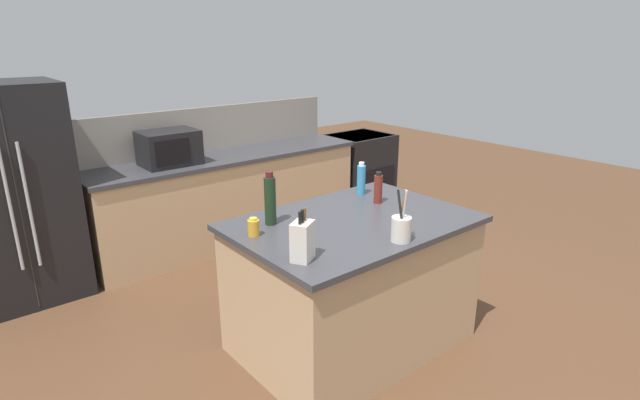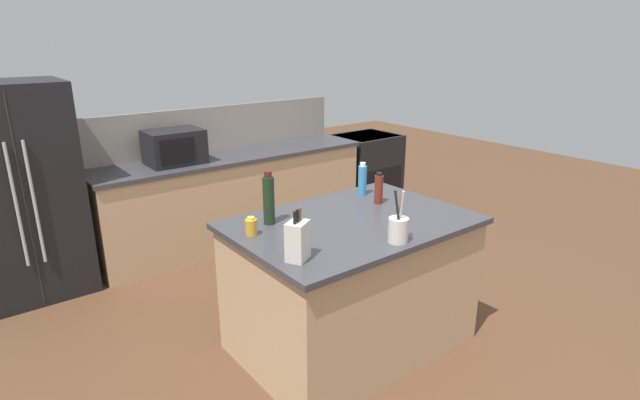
% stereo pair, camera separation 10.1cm
% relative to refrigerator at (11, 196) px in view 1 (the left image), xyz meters
% --- Properties ---
extents(ground_plane, '(14.00, 14.00, 0.00)m').
position_rel_refrigerator_xyz_m(ground_plane, '(1.64, -2.25, -0.89)').
color(ground_plane, brown).
extents(back_counter_run, '(2.91, 0.66, 0.94)m').
position_rel_refrigerator_xyz_m(back_counter_run, '(1.94, -0.05, -0.42)').
color(back_counter_run, tan).
rests_on(back_counter_run, ground_plane).
extents(wall_backsplash, '(2.87, 0.03, 0.46)m').
position_rel_refrigerator_xyz_m(wall_backsplash, '(1.94, 0.27, 0.28)').
color(wall_backsplash, gray).
rests_on(wall_backsplash, back_counter_run).
extents(kitchen_island, '(1.58, 1.09, 0.94)m').
position_rel_refrigerator_xyz_m(kitchen_island, '(1.64, -2.25, -0.42)').
color(kitchen_island, tan).
rests_on(kitchen_island, ground_plane).
extents(refrigerator, '(0.90, 0.75, 1.78)m').
position_rel_refrigerator_xyz_m(refrigerator, '(0.00, 0.00, 0.00)').
color(refrigerator, black).
rests_on(refrigerator, ground_plane).
extents(range_oven, '(0.76, 0.65, 0.92)m').
position_rel_refrigerator_xyz_m(range_oven, '(3.82, -0.05, -0.42)').
color(range_oven, black).
rests_on(range_oven, ground_plane).
extents(microwave, '(0.52, 0.39, 0.32)m').
position_rel_refrigerator_xyz_m(microwave, '(1.33, -0.05, 0.21)').
color(microwave, black).
rests_on(microwave, back_counter_run).
extents(knife_block, '(0.16, 0.15, 0.29)m').
position_rel_refrigerator_xyz_m(knife_block, '(1.00, -2.53, 0.17)').
color(knife_block, beige).
rests_on(knife_block, kitchen_island).
extents(utensil_crock, '(0.12, 0.12, 0.32)m').
position_rel_refrigerator_xyz_m(utensil_crock, '(1.62, -2.69, 0.13)').
color(utensil_crock, beige).
rests_on(utensil_crock, kitchen_island).
extents(honey_jar, '(0.07, 0.07, 0.12)m').
position_rel_refrigerator_xyz_m(honey_jar, '(0.98, -2.06, 0.11)').
color(honey_jar, gold).
rests_on(honey_jar, kitchen_island).
extents(dish_soap_bottle, '(0.06, 0.06, 0.25)m').
position_rel_refrigerator_xyz_m(dish_soap_bottle, '(2.07, -1.87, 0.17)').
color(dish_soap_bottle, '#3384BC').
rests_on(dish_soap_bottle, kitchen_island).
extents(wine_bottle, '(0.08, 0.08, 0.35)m').
position_rel_refrigerator_xyz_m(wine_bottle, '(1.18, -1.96, 0.22)').
color(wine_bottle, black).
rests_on(wine_bottle, kitchen_island).
extents(vinegar_bottle, '(0.06, 0.06, 0.23)m').
position_rel_refrigerator_xyz_m(vinegar_bottle, '(2.03, -2.10, 0.16)').
color(vinegar_bottle, maroon).
rests_on(vinegar_bottle, kitchen_island).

